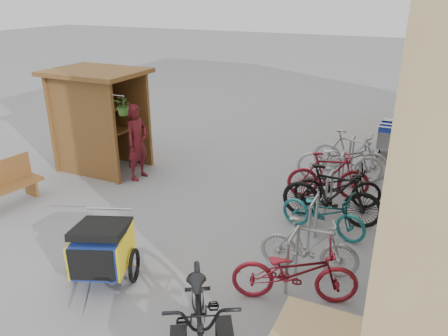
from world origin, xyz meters
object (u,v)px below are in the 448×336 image
at_px(bike_2, 323,212).
at_px(bike_6, 340,160).
at_px(person_kiosk, 137,142).
at_px(bike_4, 338,186).
at_px(shopping_carts, 390,134).
at_px(child_trailer, 102,247).
at_px(bike_0, 295,272).
at_px(bike_3, 332,195).
at_px(cargo_bike, 201,317).
at_px(bike_7, 350,154).
at_px(bench, 3,185).
at_px(bike_5, 329,176).
at_px(kiosk, 96,106).
at_px(bike_1, 309,246).

distance_m(bike_2, bike_6, 2.51).
relative_size(person_kiosk, bike_4, 1.03).
bearing_deg(shopping_carts, child_trailer, -113.46).
height_order(child_trailer, bike_0, child_trailer).
xyz_separation_m(bike_3, bike_4, (-0.02, 0.68, -0.11)).
height_order(cargo_bike, bike_6, cargo_bike).
distance_m(bike_4, bike_7, 1.72).
bearing_deg(child_trailer, bike_7, 43.00).
distance_m(child_trailer, bike_3, 4.19).
bearing_deg(person_kiosk, child_trailer, -149.13).
distance_m(bench, bike_5, 6.60).
distance_m(kiosk, bike_2, 5.82).
height_order(cargo_bike, bike_1, cargo_bike).
xyz_separation_m(kiosk, bench, (-0.40, -2.47, -1.08)).
height_order(child_trailer, bike_3, bike_3).
relative_size(person_kiosk, bike_2, 1.11).
bearing_deg(bike_6, shopping_carts, -32.54).
distance_m(shopping_carts, bike_7, 2.09).
relative_size(bench, bike_5, 0.90).
xyz_separation_m(bench, bike_3, (6.08, 2.14, 0.08)).
relative_size(bike_2, bike_4, 0.92).
height_order(bike_2, bike_4, bike_4).
bearing_deg(bike_3, bike_7, 1.00).
relative_size(person_kiosk, bike_0, 1.01).
xyz_separation_m(person_kiosk, bike_0, (4.51, -2.68, -0.42)).
bearing_deg(bike_6, bike_0, 170.44).
distance_m(bike_4, bike_5, 0.41).
xyz_separation_m(bike_2, bike_5, (-0.24, 1.47, 0.09)).
bearing_deg(bench, person_kiosk, 63.33).
distance_m(bike_2, bike_7, 2.88).
bearing_deg(bike_3, person_kiosk, 86.32).
xyz_separation_m(bike_1, bike_4, (-0.06, 2.41, -0.00)).
height_order(bench, bike_7, bike_7).
distance_m(kiosk, bench, 2.73).
bearing_deg(bike_1, bike_5, 0.10).
xyz_separation_m(bike_0, bike_3, (-0.03, 2.47, 0.10)).
height_order(kiosk, bike_2, kiosk).
bearing_deg(bike_3, bike_2, 174.86).
xyz_separation_m(child_trailer, cargo_bike, (2.04, -0.74, 0.04)).
relative_size(bike_1, bike_5, 0.90).
bearing_deg(bike_5, bike_0, 167.63).
bearing_deg(bike_3, bike_5, 14.50).
relative_size(shopping_carts, cargo_bike, 0.63).
bearing_deg(bike_3, bike_6, 5.81).
bearing_deg(bike_6, cargo_bike, 162.98).
relative_size(kiosk, person_kiosk, 1.42).
xyz_separation_m(cargo_bike, bike_3, (0.66, 3.94, -0.02)).
xyz_separation_m(child_trailer, bike_1, (2.74, 1.47, -0.09)).
bearing_deg(bike_0, bike_3, -18.49).
distance_m(shopping_carts, child_trailer, 8.27).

